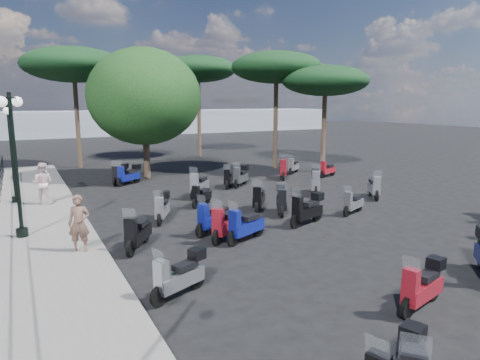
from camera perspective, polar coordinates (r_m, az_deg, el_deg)
name	(u,v)px	position (r m, az deg, el deg)	size (l,w,h in m)	color
ground	(259,229)	(14.50, 2.50, -6.52)	(120.00, 120.00, 0.00)	black
sidewalk	(42,230)	(15.57, -24.92, -6.04)	(3.00, 30.00, 0.15)	slate
lamp_post_1	(15,156)	(14.33, -27.82, 2.81)	(0.70, 1.20, 4.35)	black
lamp_post_2	(11,147)	(19.57, -28.20, 3.88)	(0.35, 1.17, 3.96)	black
woman	(79,223)	(12.53, -20.67, -5.45)	(0.58, 0.38, 1.59)	brown
pedestrian_far	(43,183)	(18.90, -24.82, -0.40)	(0.82, 0.64, 1.68)	silver
scooter_1	(179,276)	(9.66, -8.11, -12.58)	(1.48, 0.85, 1.26)	black
scooter_2	(226,225)	(13.26, -1.93, -5.95)	(1.46, 1.18, 1.41)	black
scooter_3	(138,234)	(12.74, -13.51, -6.99)	(1.08, 1.49, 1.38)	black
scooter_4	(162,208)	(15.49, -10.32, -3.74)	(0.92, 1.46, 1.27)	black
scooter_5	(129,175)	(22.62, -14.62, 0.60)	(1.44, 1.02, 1.30)	black
scooter_7	(422,287)	(9.78, 23.12, -12.98)	(1.60, 0.68, 1.29)	black
scooter_8	(245,226)	(13.10, 0.70, -6.21)	(1.63, 0.87, 1.37)	black
scooter_9	(259,199)	(16.71, 2.52, -2.58)	(1.12, 1.41, 1.35)	black
scooter_10	(201,196)	(17.54, -5.21, -2.17)	(1.20, 1.01, 1.18)	black
scooter_11	(120,175)	(22.93, -15.67, 0.68)	(1.11, 1.39, 1.30)	black
scooter_14	(307,210)	(15.02, 8.93, -3.98)	(1.69, 0.80, 1.38)	black
scooter_15	(281,201)	(16.34, 5.53, -2.78)	(1.02, 1.52, 1.34)	black
scooter_16	(228,179)	(21.23, -1.58, 0.16)	(0.96, 1.38, 1.26)	black
scooter_17	(199,186)	(19.16, -5.49, -0.80)	(1.36, 1.39, 1.46)	black
scooter_20	(353,204)	(16.80, 14.83, -3.05)	(1.41, 0.74, 1.18)	black
scooter_21	(315,182)	(20.02, 10.03, -0.28)	(1.25, 1.60, 1.48)	black
scooter_22	(241,177)	(21.49, 0.10, 0.46)	(1.34, 1.22, 1.32)	black
scooter_23	(283,169)	(23.76, 5.75, 1.52)	(1.15, 1.66, 1.48)	black
scooter_27	(374,188)	(19.79, 17.46, -1.00)	(1.05, 1.45, 1.34)	black
scooter_28	(327,170)	(24.67, 11.57, 1.36)	(1.45, 0.70, 1.20)	black
scooter_29	(293,167)	(25.54, 7.14, 1.79)	(1.25, 0.99, 1.20)	black
scooter_30	(214,219)	(13.91, -3.49, -5.24)	(1.63, 0.87, 1.37)	black
broadleaf_tree	(144,97)	(23.98, -12.63, 10.78)	(6.11, 6.11, 7.07)	#38281E
pine_0	(198,69)	(33.17, -5.59, 14.48)	(5.71, 5.71, 7.60)	#38281E
pine_1	(276,68)	(27.35, 4.87, 14.69)	(5.63, 5.63, 7.27)	#38281E
pine_2	(74,65)	(29.37, -21.31, 14.09)	(6.24, 6.24, 7.55)	#38281E
pine_3	(325,81)	(26.21, 11.32, 12.80)	(5.11, 5.11, 6.31)	#38281E
distant_hills	(78,123)	(57.48, -20.75, 7.08)	(70.00, 8.00, 3.00)	gray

